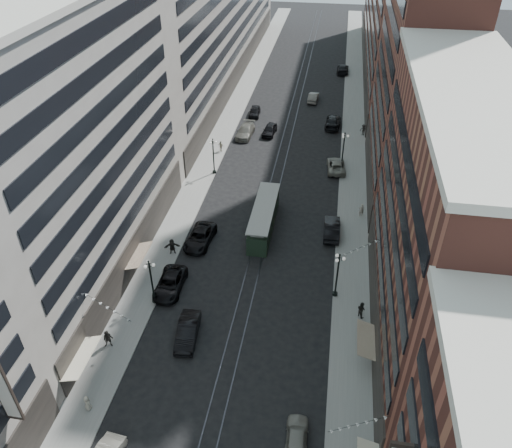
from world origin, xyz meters
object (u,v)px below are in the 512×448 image
Objects in this scene: lamppost_sw_far at (151,280)px; pedestrian_5 at (172,246)px; car_8 at (245,131)px; car_11 at (336,166)px; car_2 at (170,284)px; pedestrian_7 at (361,309)px; lamppost_se_far at (337,274)px; lamppost_se_mid at (343,149)px; pedestrian_2 at (108,339)px; car_10 at (332,228)px; pedestrian_9 at (363,130)px; streetcar at (264,219)px; car_14 at (313,97)px; car_4 at (297,438)px; pedestrian_1 at (87,403)px; car_9 at (255,111)px; pedestrian_6 at (221,146)px; car_12 at (333,122)px; car_extra_0 at (343,69)px; car_13 at (270,130)px; car_7 at (200,237)px; car_5 at (188,331)px; lamppost_sw_mid at (213,155)px; pedestrian_8 at (361,210)px.

lamppost_sw_far is 8.24m from pedestrian_5.
car_11 is at bearing -27.45° from car_8.
pedestrian_7 reaches higher than car_2.
lamppost_se_far is at bearing -62.50° from car_8.
lamppost_se_mid is 43.62m from pedestrian_2.
car_10 is 28.83m from pedestrian_9.
car_11 is at bearing 62.66° from streetcar.
pedestrian_2 is at bearing -92.14° from car_8.
car_14 is at bearing 103.45° from lamppost_se_mid.
pedestrian_1 is (-17.33, 0.21, 0.16)m from car_4.
pedestrian_7 is at bearing -70.91° from car_9.
car_8 is at bearing -77.20° from car_4.
car_2 is at bearing -47.40° from car_4.
streetcar reaches higher than pedestrian_2.
pedestrian_6 is (-1.53, 31.65, 0.23)m from car_2.
streetcar reaches higher than car_10.
car_10 is 1.09× the size of car_14.
lamppost_se_far is 0.90× the size of car_12.
car_13 is at bearing 70.98° from car_extra_0.
lamppost_sw_far is at bearing 50.23° from pedestrian_7.
car_9 is 2.60× the size of pedestrian_6.
car_5 is at bearing -75.67° from car_7.
lamppost_se_far reaches higher than pedestrian_1.
car_11 is 15.38m from car_12.
car_11 is 43.58m from car_extra_0.
car_2 is at bearing -87.66° from lamppost_sw_mid.
pedestrian_1 is 0.83× the size of pedestrian_8.
lamppost_sw_mid is 2.94× the size of pedestrian_9.
pedestrian_6 is (-18.92, 1.84, -2.07)m from lamppost_se_mid.
car_11 is at bearing -89.86° from pedestrian_8.
car_extra_0 is at bearing 69.34° from car_8.
car_11 reaches higher than car_4.
car_8 is 1.08× the size of car_11.
pedestrian_6 is (-5.22, 37.88, 0.16)m from car_5.
car_7 is at bearing -96.16° from pedestrian_9.
pedestrian_7 is (23.30, 7.73, -0.05)m from pedestrian_2.
streetcar is 28.71m from car_4.
streetcar is 8.23m from car_7.
car_7 is 3.69m from pedestrian_5.
car_8 is (3.57, 53.09, -0.04)m from pedestrian_1.
pedestrian_6 reaches higher than car_11.
car_12 is at bearing 175.04° from pedestrian_9.
car_13 is 10.11m from pedestrian_6.
lamppost_sw_far reaches higher than car_5.
streetcar is 29.61m from pedestrian_1.
car_13 is (1.45, 45.48, -0.05)m from car_5.
pedestrian_1 is 26.56m from pedestrian_7.
pedestrian_7 is 73.25m from car_extra_0.
car_13 is (-3.05, 26.73, -0.66)m from streetcar.
car_7 is at bearing 14.37° from car_10.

